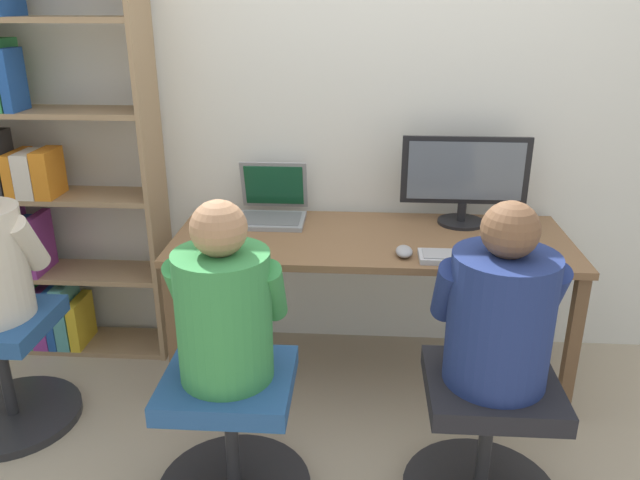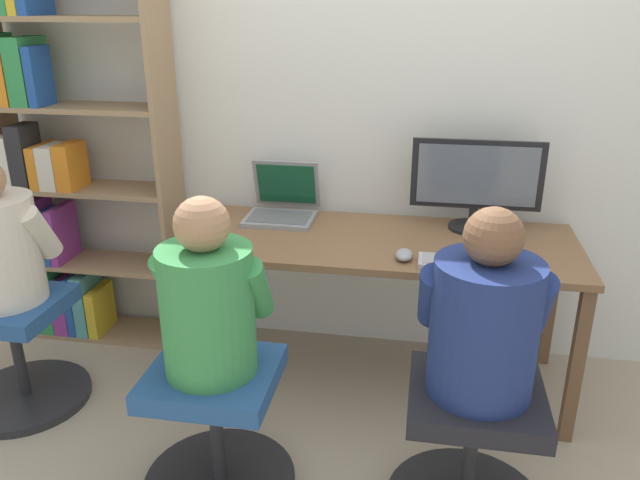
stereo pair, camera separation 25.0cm
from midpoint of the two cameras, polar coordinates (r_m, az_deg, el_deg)
name	(u,v)px [view 1 (the left image)]	position (r m, az deg, el deg)	size (l,w,h in m)	color
ground_plane	(367,419)	(2.76, 1.63, -16.11)	(14.00, 14.00, 0.00)	tan
wall_back	(374,85)	(2.95, 2.50, 13.96)	(10.00, 0.05, 2.60)	silver
desk	(371,252)	(2.73, 2.05, -1.17)	(1.71, 0.67, 0.70)	brown
desktop_monitor	(465,179)	(2.85, 10.65, 5.47)	(0.57, 0.21, 0.40)	black
laptop	(272,208)	(2.92, -6.90, 2.85)	(0.32, 0.32, 0.25)	gray
keyboard	(468,257)	(2.50, 10.63, -1.61)	(0.39, 0.13, 0.03)	#B2B2B7
computer_mouse_by_keyboard	(404,251)	(2.50, 4.88, -1.10)	(0.07, 0.11, 0.04)	#99999E
office_chair_left	(486,439)	(2.29, 11.79, -17.51)	(0.55, 0.55, 0.50)	#262628
office_chair_right	(232,435)	(2.31, -11.33, -17.15)	(0.55, 0.55, 0.50)	#262628
person_at_monitor	(501,309)	(2.03, 12.82, -6.28)	(0.41, 0.33, 0.61)	navy
person_at_laptop	(224,305)	(2.04, -12.30, -5.92)	(0.38, 0.32, 0.61)	#388C47
bookshelf	(31,170)	(3.25, -26.95, 5.72)	(0.88, 0.27, 2.00)	#997A56
office_chair_side	(4,368)	(2.97, -29.18, -10.28)	(0.55, 0.55, 0.50)	#262628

